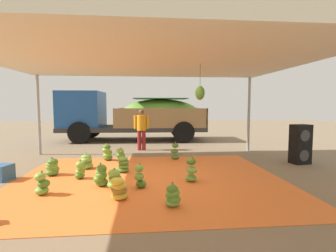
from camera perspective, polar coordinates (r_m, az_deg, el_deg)
name	(u,v)px	position (r m, az deg, el deg)	size (l,w,h in m)	color
ground_plane	(148,154)	(8.92, -4.57, -6.47)	(40.00, 40.00, 0.00)	#7F6B51
tarp_orange	(150,179)	(6.01, -4.21, -11.98)	(6.18, 4.97, 0.01)	orange
tent_canopy	(149,59)	(5.76, -4.29, 15.03)	(8.00, 7.00, 2.84)	#9EA0A5
banana_bunch_0	(115,180)	(5.39, -12.11, -11.90)	(0.41, 0.41, 0.44)	#6B9E38
banana_bunch_1	(101,176)	(5.58, -15.10, -10.98)	(0.35, 0.37, 0.51)	#477523
banana_bunch_2	(191,171)	(5.72, 5.36, -10.19)	(0.34, 0.37, 0.59)	#6B9E38
banana_bunch_4	(42,184)	(5.48, -26.92, -11.86)	(0.38, 0.34, 0.48)	#6B9E38
banana_bunch_5	(121,155)	(7.84, -10.76, -6.62)	(0.41, 0.41, 0.43)	#477523
banana_bunch_6	(52,167)	(6.86, -24.98, -8.57)	(0.42, 0.44, 0.45)	#477523
banana_bunch_7	(86,162)	(7.21, -18.19, -7.82)	(0.45, 0.46, 0.43)	#6B9E38
banana_bunch_8	(107,153)	(8.07, -13.72, -5.99)	(0.39, 0.39, 0.55)	#477523
banana_bunch_9	(173,196)	(4.41, 1.11, -15.77)	(0.36, 0.36, 0.42)	#6B9E38
banana_bunch_10	(80,171)	(6.28, -19.45, -9.60)	(0.35, 0.33, 0.46)	#477523
banana_bunch_11	(123,165)	(6.61, -10.20, -8.74)	(0.44, 0.43, 0.46)	#477523
banana_bunch_12	(119,189)	(4.80, -11.13, -13.94)	(0.43, 0.43, 0.46)	gold
banana_bunch_13	(175,152)	(8.01, 1.61, -5.94)	(0.36, 0.36, 0.57)	#477523
banana_bunch_14	(140,177)	(5.33, -6.46, -11.57)	(0.32, 0.32, 0.53)	#477523
cargo_truck_main	(131,115)	(12.48, -8.47, 2.57)	(7.05, 2.60, 2.40)	#2D2D2D
worker_0	(141,126)	(9.64, -6.10, -0.09)	(0.58, 0.35, 1.58)	maroon
speaker_stack	(300,144)	(8.39, 28.07, -3.68)	(0.58, 0.48, 1.17)	black
crate_0	(2,172)	(7.00, -33.71, -8.85)	(0.35, 0.40, 0.36)	#335B8E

